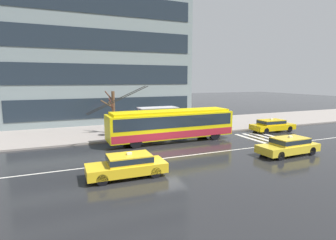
% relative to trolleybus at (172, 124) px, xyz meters
% --- Properties ---
extents(ground_plane, '(160.00, 160.00, 0.00)m').
position_rel_trolleybus_xyz_m(ground_plane, '(-1.82, -3.44, -1.53)').
color(ground_plane, black).
extents(sidewalk_slab, '(80.00, 10.00, 0.14)m').
position_rel_trolleybus_xyz_m(sidewalk_slab, '(-1.82, 6.60, -1.46)').
color(sidewalk_slab, gray).
rests_on(sidewalk_slab, ground_plane).
extents(crosswalk_stripe_edge_near, '(0.44, 4.40, 0.01)m').
position_rel_trolleybus_xyz_m(crosswalk_stripe_edge_near, '(7.18, -1.92, -1.53)').
color(crosswalk_stripe_edge_near, beige).
rests_on(crosswalk_stripe_edge_near, ground_plane).
extents(crosswalk_stripe_inner_a, '(0.44, 4.40, 0.01)m').
position_rel_trolleybus_xyz_m(crosswalk_stripe_inner_a, '(8.08, -1.92, -1.53)').
color(crosswalk_stripe_inner_a, beige).
rests_on(crosswalk_stripe_inner_a, ground_plane).
extents(crosswalk_stripe_center, '(0.44, 4.40, 0.01)m').
position_rel_trolleybus_xyz_m(crosswalk_stripe_center, '(8.98, -1.92, -1.53)').
color(crosswalk_stripe_center, beige).
rests_on(crosswalk_stripe_center, ground_plane).
extents(crosswalk_stripe_inner_b, '(0.44, 4.40, 0.01)m').
position_rel_trolleybus_xyz_m(crosswalk_stripe_inner_b, '(9.88, -1.92, -1.53)').
color(crosswalk_stripe_inner_b, beige).
rests_on(crosswalk_stripe_inner_b, ground_plane).
extents(lane_centre_line, '(72.00, 0.14, 0.01)m').
position_rel_trolleybus_xyz_m(lane_centre_line, '(-1.82, -4.64, -1.53)').
color(lane_centre_line, silver).
rests_on(lane_centre_line, ground_plane).
extents(trolleybus, '(12.89, 2.66, 4.94)m').
position_rel_trolleybus_xyz_m(trolleybus, '(0.00, 0.00, 0.00)').
color(trolleybus, yellow).
rests_on(trolleybus, ground_plane).
extents(taxi_oncoming_far, '(4.70, 1.88, 1.39)m').
position_rel_trolleybus_xyz_m(taxi_oncoming_far, '(6.17, -7.24, -0.83)').
color(taxi_oncoming_far, yellow).
rests_on(taxi_oncoming_far, ground_plane).
extents(taxi_oncoming_near, '(4.44, 1.78, 1.39)m').
position_rel_trolleybus_xyz_m(taxi_oncoming_near, '(-5.75, -7.10, -0.83)').
color(taxi_oncoming_near, yellow).
rests_on(taxi_oncoming_near, ground_plane).
extents(taxi_ahead_of_bus, '(4.72, 1.97, 1.39)m').
position_rel_trolleybus_xyz_m(taxi_ahead_of_bus, '(11.57, 0.02, -0.83)').
color(taxi_ahead_of_bus, yellow).
rests_on(taxi_ahead_of_bus, ground_plane).
extents(bus_shelter, '(3.85, 1.81, 2.59)m').
position_rel_trolleybus_xyz_m(bus_shelter, '(-0.10, 3.46, 0.57)').
color(bus_shelter, gray).
rests_on(bus_shelter, sidewalk_slab).
extents(pedestrian_at_shelter, '(1.42, 1.42, 2.03)m').
position_rel_trolleybus_xyz_m(pedestrian_at_shelter, '(-3.24, 2.75, 0.25)').
color(pedestrian_at_shelter, navy).
rests_on(pedestrian_at_shelter, sidewalk_slab).
extents(pedestrian_approaching_curb, '(1.34, 1.34, 1.98)m').
position_rel_trolleybus_xyz_m(pedestrian_approaching_curb, '(-4.45, 3.68, 0.21)').
color(pedestrian_approaching_curb, '#27242F').
rests_on(pedestrian_approaching_curb, sidewalk_slab).
extents(street_tree_bare, '(1.41, 1.63, 4.19)m').
position_rel_trolleybus_xyz_m(street_tree_bare, '(-4.21, 5.00, 0.90)').
color(street_tree_bare, brown).
rests_on(street_tree_bare, sidewalk_slab).
extents(office_tower_corner_left, '(22.84, 15.87, 23.89)m').
position_rel_trolleybus_xyz_m(office_tower_corner_left, '(-3.92, 18.06, 10.42)').
color(office_tower_corner_left, gray).
rests_on(office_tower_corner_left, ground_plane).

